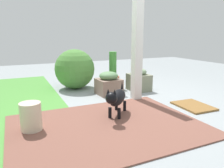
{
  "coord_description": "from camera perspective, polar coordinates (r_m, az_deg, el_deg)",
  "views": [
    {
      "loc": [
        -3.13,
        1.78,
        1.16
      ],
      "look_at": [
        0.15,
        0.26,
        0.34
      ],
      "focal_mm": 34.94,
      "sensor_mm": 36.0,
      "label": 1
    }
  ],
  "objects": [
    {
      "name": "ground_plane",
      "position": [
        3.78,
        4.55,
        -5.05
      ],
      "size": [
        12.0,
        12.0,
        0.0
      ],
      "primitive_type": "plane",
      "color": "#8E9598"
    },
    {
      "name": "stone_planter_near",
      "position": [
        4.29,
        -0.87,
        0.1
      ],
      "size": [
        0.45,
        0.46,
        0.45
      ],
      "color": "#856B5B",
      "rests_on": "ground"
    },
    {
      "name": "stone_planter_nearest",
      "position": [
        4.62,
        7.04,
        0.94
      ],
      "size": [
        0.46,
        0.39,
        0.47
      ],
      "color": "gray",
      "rests_on": "ground"
    },
    {
      "name": "porch_pillar",
      "position": [
        3.86,
        6.63,
        10.99
      ],
      "size": [
        0.15,
        0.15,
        2.08
      ],
      "primitive_type": "cube",
      "color": "white",
      "rests_on": "ground"
    },
    {
      "name": "ceramic_urn",
      "position": [
        2.84,
        -20.45,
        -8.13
      ],
      "size": [
        0.25,
        0.25,
        0.36
      ],
      "primitive_type": "cylinder",
      "color": "beige",
      "rests_on": "ground"
    },
    {
      "name": "round_shrub",
      "position": [
        4.79,
        -9.72,
        3.87
      ],
      "size": [
        0.86,
        0.86,
        0.86
      ],
      "primitive_type": "sphere",
      "color": "#4B8439",
      "rests_on": "ground"
    },
    {
      "name": "terracotta_pot_tall",
      "position": [
        4.9,
        0.21,
        2.52
      ],
      "size": [
        0.3,
        0.3,
        0.79
      ],
      "color": "#AD5636",
      "rests_on": "ground"
    },
    {
      "name": "brick_path",
      "position": [
        2.86,
        -1.26,
        -10.86
      ],
      "size": [
        1.8,
        2.4,
        0.02
      ],
      "primitive_type": "cube",
      "color": "brown",
      "rests_on": "ground"
    },
    {
      "name": "doormat",
      "position": [
        3.83,
        20.51,
        -5.4
      ],
      "size": [
        0.63,
        0.5,
        0.03
      ],
      "primitive_type": "cube",
      "rotation": [
        0.0,
        0.0,
        -0.04
      ],
      "color": "brown",
      "rests_on": "ground"
    },
    {
      "name": "dog",
      "position": [
        3.1,
        1.27,
        -3.69
      ],
      "size": [
        0.6,
        0.55,
        0.48
      ],
      "color": "black",
      "rests_on": "ground"
    }
  ]
}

